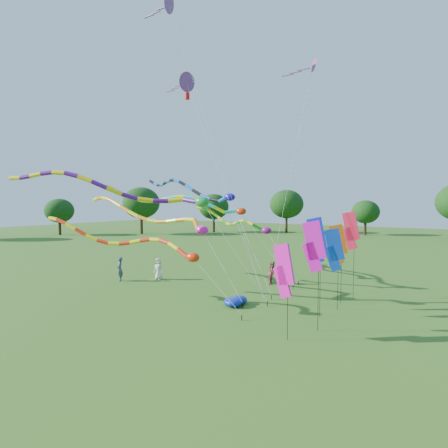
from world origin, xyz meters
The scene contains 21 objects.
ground centered at (0.00, 0.00, 0.00)m, with size 160.00×160.00×0.00m, color #275D18.
tree_ring centered at (3.41, -1.61, 5.70)m, with size 115.47×118.03×9.68m.
tube_kite_red centered at (-3.92, -0.04, 3.73)m, with size 12.76×2.41×5.72m.
tube_kite_orange centered at (-6.37, 4.09, 5.11)m, with size 15.71×2.44×7.18m.
tube_kite_purple centered at (-5.56, 0.54, 6.84)m, with size 15.87×6.15×8.75m.
tube_kite_blue centered at (-6.17, 8.00, 7.10)m, with size 15.29×5.57×8.75m.
tube_kite_cyan centered at (-4.83, 5.88, 6.05)m, with size 13.33×4.80×7.94m.
tube_kite_green centered at (-3.82, 11.88, 4.33)m, with size 11.27×3.07×6.13m.
delta_kite_high_a centered at (-6.43, 7.93, 15.45)m, with size 11.20×4.86×18.06m.
delta_kite_high_b centered at (-5.00, 4.20, 19.45)m, with size 9.77×1.58×20.63m.
delta_kite_high_c centered at (3.17, 9.69, 15.46)m, with size 2.92×6.40×16.28m.
banner_pole_blue_b centered at (6.13, 5.34, 3.40)m, with size 1.14×0.36×4.67m.
banner_pole_blue_a centered at (5.69, 3.58, 4.07)m, with size 1.16×0.09×5.34m.
banner_pole_magenta_a centered at (5.57, -0.40, 3.06)m, with size 1.15×0.34×4.32m.
banner_pole_red centered at (6.22, 8.57, 4.26)m, with size 1.16×0.12×5.54m.
banner_pole_orange centered at (5.88, 6.93, 3.54)m, with size 1.11×0.50×4.80m.
banner_pole_magenta_b centered at (6.32, 1.36, 4.00)m, with size 1.16×0.27×5.27m.
blue_nylon_heap centered at (1.11, 2.98, 0.19)m, with size 1.29×1.14×0.45m.
person_a centered at (-7.85, 6.09, 0.85)m, with size 0.83×0.54×1.70m, color silver.
person_b centered at (-9.98, 4.05, 0.93)m, with size 0.68×0.44×1.86m, color #3F4658.
person_c centered at (0.42, 9.47, 0.84)m, with size 0.82×0.64×1.69m, color #98373D.
Camera 1 is at (12.21, -15.66, 6.15)m, focal length 30.00 mm.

